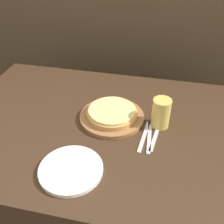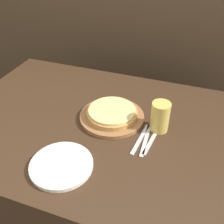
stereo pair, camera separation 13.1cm
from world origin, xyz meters
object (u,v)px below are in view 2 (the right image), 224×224
at_px(spoon, 151,142).
at_px(fork, 140,139).
at_px(pizza_on_board, 112,115).
at_px(dinner_knife, 146,140).
at_px(beer_glass, 160,116).
at_px(dinner_plate, 61,165).

bearing_deg(spoon, fork, 180.00).
height_order(pizza_on_board, dinner_knife, pizza_on_board).
bearing_deg(beer_glass, pizza_on_board, 179.39).
xyz_separation_m(beer_glass, dinner_plate, (-0.33, -0.37, -0.07)).
bearing_deg(spoon, beer_glass, 82.46).
bearing_deg(spoon, pizza_on_board, 154.91).
bearing_deg(spoon, dinner_plate, -139.34).
xyz_separation_m(pizza_on_board, spoon, (0.23, -0.11, -0.02)).
xyz_separation_m(dinner_knife, spoon, (0.03, 0.00, 0.00)).
bearing_deg(pizza_on_board, dinner_plate, -102.91).
distance_m(pizza_on_board, dinner_plate, 0.39).
bearing_deg(beer_glass, fork, -121.57).
bearing_deg(pizza_on_board, spoon, -25.09).
height_order(fork, dinner_knife, same).
distance_m(dinner_plate, spoon, 0.41).
xyz_separation_m(pizza_on_board, dinner_knife, (0.20, -0.11, -0.02)).
relative_size(dinner_plate, dinner_knife, 1.19).
bearing_deg(dinner_knife, pizza_on_board, 152.24).
bearing_deg(spoon, dinner_knife, 180.00).
bearing_deg(dinner_plate, dinner_knife, 43.03).
relative_size(dinner_knife, spoon, 1.17).
distance_m(dinner_plate, dinner_knife, 0.39).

